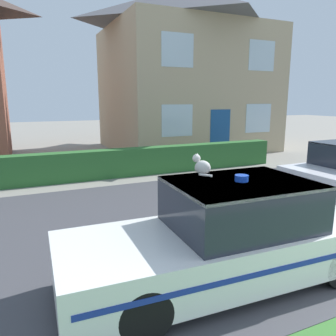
# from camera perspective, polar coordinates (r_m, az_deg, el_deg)

# --- Properties ---
(road_strip) EXTENTS (28.00, 6.98, 0.01)m
(road_strip) POSITION_cam_1_polar(r_m,az_deg,el_deg) (7.43, 9.37, -8.11)
(road_strip) COLOR #424247
(road_strip) RESTS_ON ground
(garden_hedge) EXTENTS (12.89, 0.53, 0.92)m
(garden_hedge) POSITION_cam_1_polar(r_m,az_deg,el_deg) (10.87, -10.84, 0.69)
(garden_hedge) COLOR #2D662D
(garden_hedge) RESTS_ON ground
(police_car) EXTENTS (4.55, 1.77, 1.51)m
(police_car) POSITION_cam_1_polar(r_m,az_deg,el_deg) (4.71, 10.48, -11.64)
(police_car) COLOR black
(police_car) RESTS_ON road_strip
(cat) EXTENTS (0.26, 0.33, 0.29)m
(cat) POSITION_cam_1_polar(r_m,az_deg,el_deg) (4.47, 5.82, 0.35)
(cat) COLOR silver
(cat) RESTS_ON police_car
(house_right) EXTENTS (7.94, 7.06, 7.94)m
(house_right) POSITION_cam_1_polar(r_m,az_deg,el_deg) (17.55, 3.04, 16.79)
(house_right) COLOR tan
(house_right) RESTS_ON ground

